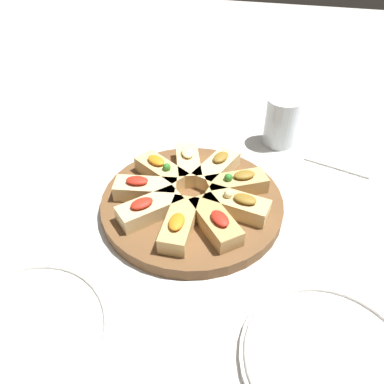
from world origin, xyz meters
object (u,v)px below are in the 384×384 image
(plate_left, at_px, (331,361))
(serving_board, at_px, (192,203))
(napkin_stack, at_px, (343,154))
(water_glass, at_px, (281,122))
(plate_right, at_px, (17,338))

(plate_left, bearing_deg, serving_board, -45.17)
(plate_left, distance_m, napkin_stack, 0.48)
(water_glass, bearing_deg, napkin_stack, 171.96)
(plate_left, distance_m, water_glass, 0.51)
(napkin_stack, bearing_deg, water_glass, -8.04)
(serving_board, bearing_deg, plate_left, 134.83)
(plate_left, height_order, plate_right, same)
(plate_left, xyz_separation_m, plate_right, (0.39, 0.07, -0.00))
(plate_right, relative_size, napkin_stack, 1.86)
(plate_right, height_order, napkin_stack, plate_right)
(plate_left, bearing_deg, water_glass, -78.67)
(serving_board, bearing_deg, plate_right, 62.99)
(plate_right, bearing_deg, serving_board, -117.01)
(serving_board, relative_size, napkin_stack, 2.43)
(serving_board, relative_size, plate_right, 1.31)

